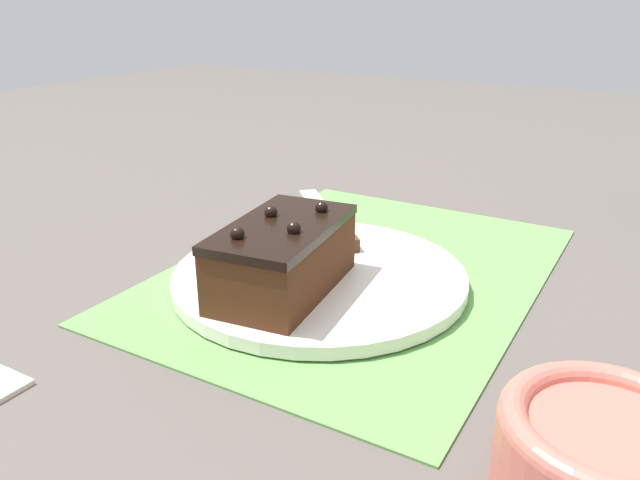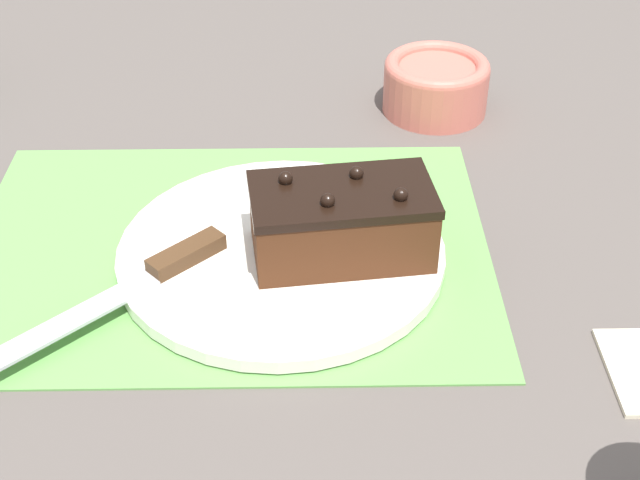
# 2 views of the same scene
# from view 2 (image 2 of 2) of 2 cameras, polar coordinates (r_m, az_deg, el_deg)

# --- Properties ---
(ground_plane) EXTENTS (3.00, 3.00, 0.00)m
(ground_plane) POSITION_cam_2_polar(r_m,az_deg,el_deg) (0.79, -5.87, -0.59)
(ground_plane) COLOR #544C47
(placemat_woven) EXTENTS (0.46, 0.34, 0.00)m
(placemat_woven) POSITION_cam_2_polar(r_m,az_deg,el_deg) (0.79, -5.88, -0.47)
(placemat_woven) COLOR #609E4C
(placemat_woven) RESTS_ON ground_plane
(cake_plate) EXTENTS (0.28, 0.28, 0.01)m
(cake_plate) POSITION_cam_2_polar(r_m,az_deg,el_deg) (0.77, -2.49, -0.80)
(cake_plate) COLOR white
(cake_plate) RESTS_ON placemat_woven
(chocolate_cake) EXTENTS (0.16, 0.10, 0.07)m
(chocolate_cake) POSITION_cam_2_polar(r_m,az_deg,el_deg) (0.74, 1.41, 1.21)
(chocolate_cake) COLOR #472614
(chocolate_cake) RESTS_ON cake_plate
(serving_knife) EXTENTS (0.18, 0.17, 0.01)m
(serving_knife) POSITION_cam_2_polar(r_m,az_deg,el_deg) (0.74, -10.81, -2.21)
(serving_knife) COLOR #472D19
(serving_knife) RESTS_ON cake_plate
(small_bowl) EXTENTS (0.11, 0.11, 0.06)m
(small_bowl) POSITION_cam_2_polar(r_m,az_deg,el_deg) (1.00, 7.43, 9.89)
(small_bowl) COLOR #C66656
(small_bowl) RESTS_ON ground_plane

